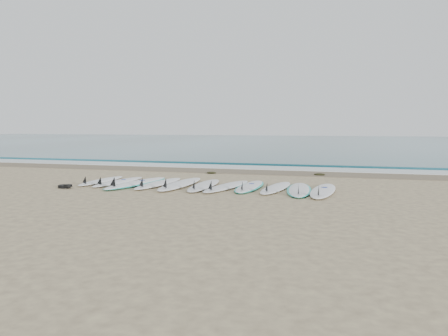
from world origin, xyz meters
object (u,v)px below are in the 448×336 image
(surfboard_0, at_px, (101,181))
(leash_coil, at_px, (65,186))
(surfboard_5, at_px, (204,185))
(surfboard_10, at_px, (323,190))

(surfboard_0, xyz_separation_m, leash_coil, (-0.27, -1.27, -0.00))
(surfboard_5, bearing_deg, surfboard_10, -5.11)
(surfboard_5, bearing_deg, leash_coil, -164.67)
(surfboard_5, xyz_separation_m, leash_coil, (-3.47, -1.17, -0.01))
(surfboard_5, bearing_deg, surfboard_0, 174.86)
(surfboard_0, distance_m, leash_coil, 1.30)
(surfboard_5, height_order, surfboard_10, surfboard_10)
(leash_coil, bearing_deg, surfboard_0, 78.21)
(surfboard_10, relative_size, leash_coil, 5.84)
(surfboard_10, bearing_deg, surfboard_0, -179.20)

